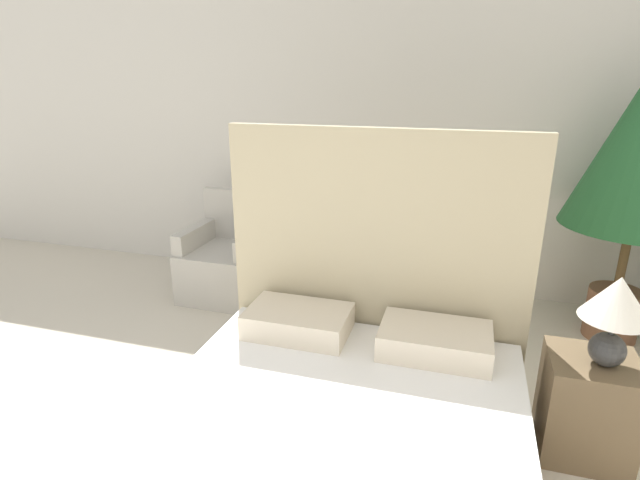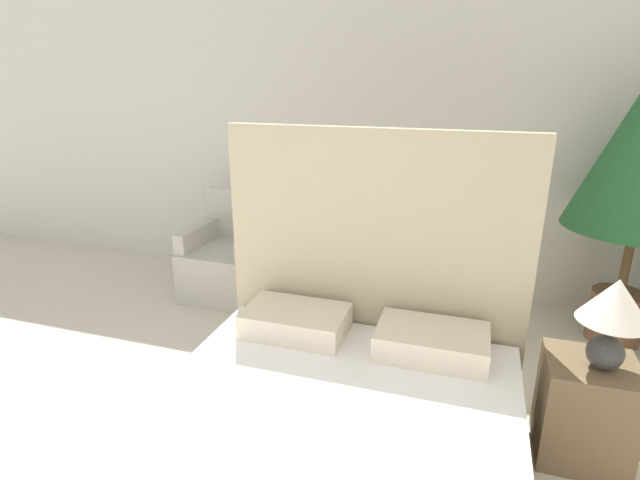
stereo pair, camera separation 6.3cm
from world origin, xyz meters
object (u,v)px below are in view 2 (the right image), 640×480
(bed, at_px, (322,458))
(armchair_near_window_left, at_px, (229,264))
(table_lamp, at_px, (614,310))
(armchair_near_window_right, at_px, (343,278))
(nightstand, at_px, (585,410))

(bed, bearing_deg, armchair_near_window_left, 126.76)
(bed, distance_m, table_lamp, 1.46)
(table_lamp, bearing_deg, armchair_near_window_left, 154.49)
(bed, xyz_separation_m, table_lamp, (1.17, 0.70, 0.54))
(armchair_near_window_right, height_order, table_lamp, table_lamp)
(bed, relative_size, nightstand, 4.03)
(armchair_near_window_left, relative_size, armchair_near_window_right, 1.00)
(bed, bearing_deg, table_lamp, 31.04)
(bed, height_order, table_lamp, bed)
(bed, height_order, armchair_near_window_right, bed)
(bed, bearing_deg, armchair_near_window_right, 102.55)
(armchair_near_window_left, relative_size, nightstand, 1.64)
(armchair_near_window_left, distance_m, table_lamp, 2.96)
(armchair_near_window_left, bearing_deg, table_lamp, -24.62)
(nightstand, height_order, table_lamp, table_lamp)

